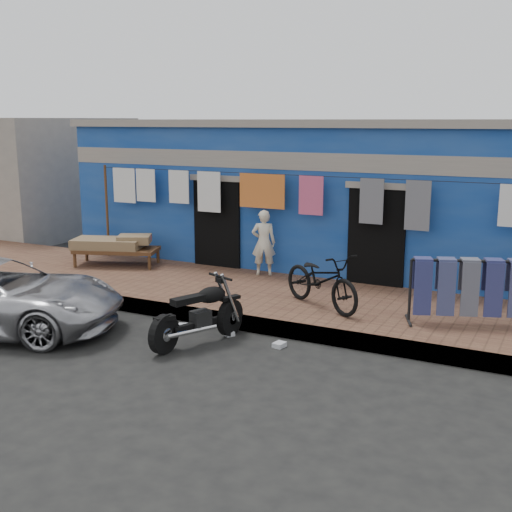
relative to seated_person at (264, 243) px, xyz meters
The scene contains 14 objects.
ground 4.40m from the seated_person, 77.26° to the right, with size 80.00×80.00×0.00m, color black.
sidewalk 1.72m from the seated_person, 51.64° to the right, with size 28.00×3.00×0.25m, color brown.
curb 2.92m from the seated_person, 70.28° to the right, with size 28.00×0.10×0.25m, color gray.
building 3.04m from the seated_person, 71.20° to the left, with size 12.20×5.20×3.36m.
neighbor_left 10.46m from the seated_person, 164.43° to the left, with size 6.00×5.00×3.40m, color #9E9384.
clothesline 0.92m from the seated_person, 15.59° to the left, with size 10.06×0.06×2.10m.
seated_person is the anchor object (origin of this frame).
bicycle 2.51m from the seated_person, 40.81° to the right, with size 0.64×1.82×1.18m, color black.
motorcycle 3.61m from the seated_person, 79.65° to the right, with size 1.09×1.64×1.00m, color black, non-canonical shape.
charpoy 3.33m from the seated_person, 168.88° to the right, with size 2.05×1.46×0.63m, color brown, non-canonical shape.
jeans_rack 4.61m from the seated_person, 17.46° to the right, with size 2.23×1.22×1.07m, color black, non-canonical shape.
litter_a 3.13m from the seated_person, 89.63° to the right, with size 0.16×0.13×0.07m, color silver.
litter_b 3.25m from the seated_person, 73.47° to the right, with size 0.14×0.11×0.07m, color silver.
litter_c 3.70m from the seated_person, 59.80° to the right, with size 0.19×0.15×0.07m, color silver.
Camera 1 is at (4.70, -7.21, 3.35)m, focal length 45.00 mm.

